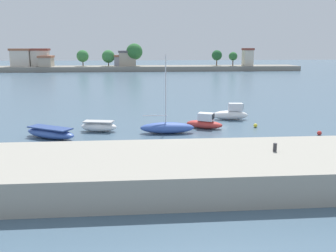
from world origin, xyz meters
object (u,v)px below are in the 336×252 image
Objects in this scene: moored_boat_2 at (167,128)px; mooring_buoy_1 at (319,133)px; moored_boat_3 at (205,123)px; mooring_buoy_0 at (255,125)px; moored_boat_0 at (50,133)px; moored_boat_4 at (231,114)px; moored_boat_1 at (99,126)px; mooring_bollard at (275,147)px.

moored_boat_2 is 14.47m from mooring_buoy_1.
moored_boat_3 is 9.75× the size of mooring_buoy_0.
moored_boat_4 is at bearing 52.26° from moored_boat_0.
moored_boat_1 is at bearing 171.15° from moored_boat_2.
moored_boat_3 is (14.87, 2.93, 0.10)m from moored_boat_0.
moored_boat_1 reaches higher than moored_boat_0.
moored_boat_0 is at bearing -138.79° from moored_boat_1.
mooring_buoy_1 is at bearing 51.86° from mooring_bollard.
mooring_bollard reaches higher than moored_boat_0.
mooring_buoy_0 is (1.53, -4.30, -0.47)m from moored_boat_4.
moored_boat_0 is at bearing 177.73° from mooring_buoy_1.
moored_boat_4 is at bearing 74.02° from moored_boat_3.
mooring_buoy_1 is at bearing 5.04° from moored_boat_3.
moored_boat_1 is at bearing -151.05° from moored_boat_3.
moored_boat_0 is 1.44× the size of moored_boat_1.
moored_boat_2 is 1.89× the size of moored_boat_3.
moored_boat_1 is 16.06m from mooring_buoy_0.
moored_boat_1 is 0.90× the size of moored_boat_4.
mooring_bollard is 15.42m from mooring_buoy_0.
moored_boat_1 reaches higher than mooring_buoy_1.
mooring_bollard is 1.21× the size of mooring_buoy_1.
moored_boat_3 is 0.94× the size of moored_boat_4.
moored_boat_3 is 5.35m from mooring_buoy_0.
moored_boat_4 is (2.15, 19.16, -1.40)m from mooring_bollard.
mooring_bollard is at bearing -37.82° from moored_boat_1.
moored_boat_2 reaches higher than moored_boat_3.
mooring_bollard is at bearing -57.71° from moored_boat_3.
moored_boat_2 is 4.45m from moored_boat_3.
mooring_buoy_1 is at bearing -38.00° from mooring_buoy_0.
mooring_buoy_1 is (8.63, 10.99, -1.87)m from mooring_bollard.
moored_boat_4 is at bearing 40.30° from moored_boat_2.
mooring_buoy_0 is 6.28m from mooring_buoy_1.
moored_boat_3 is at bearing 27.35° from moored_boat_2.
moored_boat_0 reaches higher than mooring_buoy_0.
moored_boat_4 is (7.84, 6.12, 0.11)m from moored_boat_2.
mooring_buoy_1 is (14.32, -2.05, -0.35)m from moored_boat_2.
moored_boat_1 is 6.81m from moored_boat_2.
mooring_buoy_0 is 0.95× the size of mooring_buoy_1.
moored_boat_2 is (-5.69, 13.04, -1.52)m from mooring_bollard.
mooring_bollard is at bearing -103.91° from mooring_buoy_0.
mooring_buoy_1 is (6.48, -8.16, -0.46)m from moored_boat_4.
moored_boat_4 is at bearing 109.58° from mooring_buoy_0.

